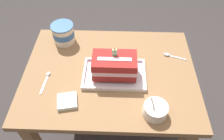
{
  "coord_description": "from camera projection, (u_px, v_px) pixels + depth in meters",
  "views": [
    {
      "loc": [
        0.04,
        -0.83,
        1.69
      ],
      "look_at": [
        0.01,
        -0.01,
        0.76
      ],
      "focal_mm": 34.93,
      "sensor_mm": 36.0,
      "label": 1
    }
  ],
  "objects": [
    {
      "name": "ground_plane",
      "position": [
        110.0,
        129.0,
        1.81
      ],
      "size": [
        8.0,
        8.0,
        0.0
      ],
      "primitive_type": "plane",
      "color": "#383333"
    },
    {
      "name": "dining_table",
      "position": [
        110.0,
        84.0,
        1.35
      ],
      "size": [
        0.99,
        0.74,
        0.73
      ],
      "color": "olive",
      "rests_on": "ground_plane"
    },
    {
      "name": "foil_tray",
      "position": [
        114.0,
        75.0,
        1.24
      ],
      "size": [
        0.35,
        0.23,
        0.02
      ],
      "color": "silver",
      "rests_on": "dining_table"
    },
    {
      "name": "birthday_cake",
      "position": [
        114.0,
        65.0,
        1.18
      ],
      "size": [
        0.24,
        0.14,
        0.17
      ],
      "color": "maroon",
      "rests_on": "foil_tray"
    },
    {
      "name": "bowl_stack",
      "position": [
        155.0,
        110.0,
        1.06
      ],
      "size": [
        0.12,
        0.12,
        0.12
      ],
      "color": "silver",
      "rests_on": "dining_table"
    },
    {
      "name": "ice_cream_tub",
      "position": [
        63.0,
        33.0,
        1.39
      ],
      "size": [
        0.14,
        0.14,
        0.13
      ],
      "color": "silver",
      "rests_on": "dining_table"
    },
    {
      "name": "serving_spoon_near_tray",
      "position": [
        47.0,
        77.0,
        1.23
      ],
      "size": [
        0.03,
        0.15,
        0.01
      ],
      "color": "silver",
      "rests_on": "dining_table"
    },
    {
      "name": "serving_spoon_by_bowls",
      "position": [
        169.0,
        55.0,
        1.34
      ],
      "size": [
        0.14,
        0.06,
        0.01
      ],
      "color": "silver",
      "rests_on": "dining_table"
    },
    {
      "name": "napkin_pile",
      "position": [
        67.0,
        101.0,
        1.12
      ],
      "size": [
        0.12,
        0.11,
        0.02
      ],
      "color": "white",
      "rests_on": "dining_table"
    }
  ]
}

